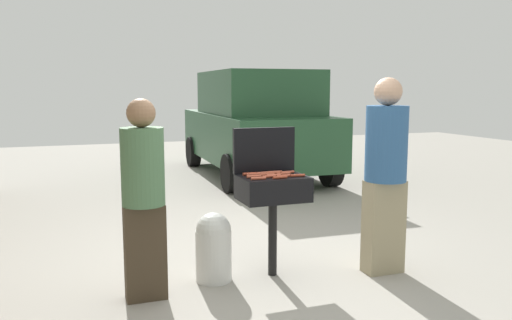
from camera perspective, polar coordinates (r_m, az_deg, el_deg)
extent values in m
plane|color=#9E998E|center=(5.01, -0.18, -11.95)|extent=(24.00, 24.00, 0.00)
cylinder|color=black|center=(4.76, 1.84, -8.57)|extent=(0.08, 0.08, 0.70)
cube|color=black|center=(4.65, 1.87, -3.12)|extent=(0.60, 0.44, 0.22)
cube|color=black|center=(4.80, 0.90, 1.10)|extent=(0.60, 0.05, 0.42)
cylinder|color=#B74C33|center=(4.68, 3.04, -1.53)|extent=(0.13, 0.03, 0.03)
cylinder|color=#B74C33|center=(4.56, 3.05, -1.77)|extent=(0.13, 0.04, 0.03)
cylinder|color=#B74C33|center=(4.63, -0.29, -1.62)|extent=(0.13, 0.03, 0.03)
cylinder|color=#AD4228|center=(4.69, 1.88, -1.50)|extent=(0.13, 0.03, 0.03)
cylinder|color=#C6593D|center=(4.58, 1.97, -1.72)|extent=(0.13, 0.03, 0.03)
cylinder|color=#C6593D|center=(4.76, 2.11, -1.35)|extent=(0.13, 0.03, 0.03)
cylinder|color=#AD4228|center=(4.49, 2.66, -1.92)|extent=(0.13, 0.03, 0.03)
cylinder|color=#B74C33|center=(4.76, 3.51, -1.37)|extent=(0.13, 0.04, 0.03)
cylinder|color=#C6593D|center=(4.44, 0.27, -2.04)|extent=(0.13, 0.03, 0.03)
cylinder|color=#AD4228|center=(4.60, 4.64, -1.71)|extent=(0.13, 0.04, 0.03)
cylinder|color=#C6593D|center=(4.53, -0.23, -1.83)|extent=(0.13, 0.03, 0.03)
cylinder|color=#C6593D|center=(4.71, 0.78, -1.45)|extent=(0.13, 0.04, 0.03)
cylinder|color=#AD4228|center=(4.67, -0.70, -1.54)|extent=(0.13, 0.03, 0.03)
cylinder|color=#B74C33|center=(4.63, 1.25, -1.61)|extent=(0.13, 0.03, 0.03)
cylinder|color=#B74C33|center=(4.53, 1.43, -1.83)|extent=(0.13, 0.03, 0.03)
cylinder|color=silver|center=(4.67, -4.70, -10.46)|extent=(0.32, 0.32, 0.46)
sphere|color=silver|center=(4.61, -4.73, -7.74)|extent=(0.31, 0.31, 0.31)
cube|color=#3F3323|center=(4.32, -12.13, -9.92)|extent=(0.33, 0.18, 0.78)
cylinder|color=#4C724C|center=(4.16, -12.41, -0.72)|extent=(0.34, 0.34, 0.62)
sphere|color=#936B4C|center=(4.12, -12.58, 5.09)|extent=(0.23, 0.23, 0.23)
cube|color=gray|center=(4.95, 13.90, -7.16)|extent=(0.36, 0.20, 0.86)
cylinder|color=#2D598C|center=(4.81, 14.20, 1.76)|extent=(0.38, 0.38, 0.68)
sphere|color=tan|center=(4.79, 14.39, 7.33)|extent=(0.25, 0.25, 0.25)
cube|color=#234C2D|center=(10.12, -0.21, 2.65)|extent=(2.03, 4.45, 0.90)
cube|color=#234C2D|center=(9.89, 0.16, 7.46)|extent=(1.84, 2.65, 0.80)
cylinder|color=black|center=(9.11, 8.25, -0.88)|extent=(0.24, 0.65, 0.64)
cylinder|color=black|center=(8.46, -2.75, -1.48)|extent=(0.24, 0.65, 0.64)
cylinder|color=black|center=(11.91, 1.60, 1.27)|extent=(0.24, 0.65, 0.64)
cylinder|color=black|center=(11.42, -6.94, 0.92)|extent=(0.24, 0.65, 0.64)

